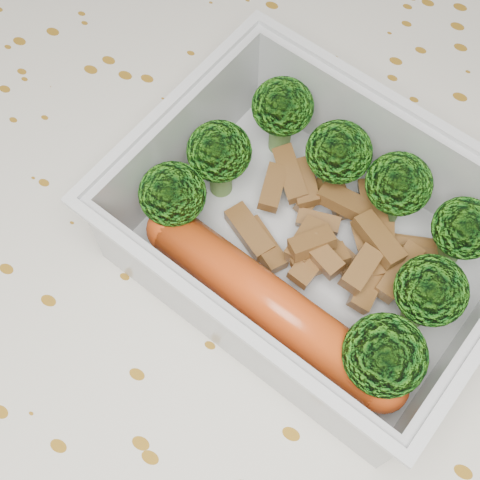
% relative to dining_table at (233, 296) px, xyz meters
% --- Properties ---
extents(ground_plane, '(4.00, 4.00, 0.00)m').
position_rel_dining_table_xyz_m(ground_plane, '(0.00, 0.00, -0.67)').
color(ground_plane, olive).
rests_on(ground_plane, ground).
extents(dining_table, '(1.40, 0.90, 0.75)m').
position_rel_dining_table_xyz_m(dining_table, '(0.00, 0.00, 0.00)').
color(dining_table, brown).
rests_on(dining_table, ground).
extents(tablecloth, '(1.46, 0.96, 0.19)m').
position_rel_dining_table_xyz_m(tablecloth, '(0.00, 0.00, 0.05)').
color(tablecloth, silver).
rests_on(tablecloth, dining_table).
extents(lunch_container, '(0.22, 0.19, 0.07)m').
position_rel_dining_table_xyz_m(lunch_container, '(0.04, 0.01, 0.11)').
color(lunch_container, silver).
rests_on(lunch_container, tablecloth).
extents(broccoli_florets, '(0.18, 0.14, 0.06)m').
position_rel_dining_table_xyz_m(broccoli_florets, '(0.05, 0.02, 0.13)').
color(broccoli_florets, '#608C3F').
rests_on(broccoli_florets, lunch_container).
extents(meat_pile, '(0.12, 0.08, 0.03)m').
position_rel_dining_table_xyz_m(meat_pile, '(0.05, 0.02, 0.11)').
color(meat_pile, brown).
rests_on(meat_pile, lunch_container).
extents(sausage, '(0.16, 0.05, 0.03)m').
position_rel_dining_table_xyz_m(sausage, '(0.04, -0.03, 0.12)').
color(sausage, '#D14816').
rests_on(sausage, lunch_container).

